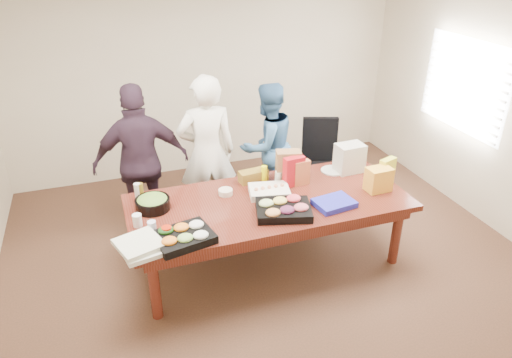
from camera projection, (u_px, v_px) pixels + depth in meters
name	position (u px, v px, depth m)	size (l,w,h in m)	color
floor	(268.00, 261.00, 5.10)	(5.50, 5.00, 0.02)	#47301E
wall_back	(207.00, 77.00, 6.57)	(5.50, 0.04, 2.70)	beige
wall_front	(445.00, 333.00, 2.38)	(5.50, 0.04, 2.70)	beige
wall_right	(501.00, 113.00, 5.27)	(0.04, 5.00, 2.70)	beige
window_panel	(464.00, 85.00, 5.69)	(0.03, 1.40, 1.10)	white
window_blinds	(461.00, 86.00, 5.68)	(0.04, 1.36, 1.00)	beige
conference_table	(269.00, 231.00, 4.92)	(2.80, 1.20, 0.75)	#4C1C0F
office_chair	(325.00, 166.00, 5.96)	(0.54, 0.54, 1.05)	black
person_center	(207.00, 153.00, 5.36)	(0.66, 0.44, 1.82)	silver
person_right	(267.00, 146.00, 5.85)	(0.77, 0.60, 1.58)	teal
person_left	(141.00, 162.00, 5.21)	(1.04, 0.43, 1.78)	#2D1C29
veggie_tray	(184.00, 237.00, 4.10)	(0.49, 0.38, 0.07)	black
fruit_tray	(283.00, 210.00, 4.51)	(0.51, 0.40, 0.08)	black
sheet_cake	(269.00, 191.00, 4.84)	(0.40, 0.30, 0.07)	white
salad_bowl	(153.00, 204.00, 4.57)	(0.34, 0.34, 0.11)	black
chip_bag_blue	(334.00, 203.00, 4.64)	(0.38, 0.28, 0.06)	#2326AE
chip_bag_red	(294.00, 171.00, 4.96)	(0.22, 0.09, 0.32)	#B1141B
chip_bag_yellow	(387.00, 171.00, 5.00)	(0.19, 0.08, 0.29)	yellow
chip_bag_orange	(301.00, 173.00, 4.99)	(0.18, 0.08, 0.27)	#C76538
mayo_jar	(279.00, 177.00, 5.06)	(0.08, 0.08, 0.13)	white
mustard_bottle	(264.00, 174.00, 5.06)	(0.06, 0.06, 0.18)	#FEFF02
dressing_bottle	(141.00, 192.00, 4.71)	(0.06, 0.06, 0.19)	brown
ranch_bottle	(138.00, 192.00, 4.70)	(0.06, 0.06, 0.19)	beige
banana_bunch	(290.00, 171.00, 5.25)	(0.23, 0.13, 0.08)	#D3E301
bread_loaf	(253.00, 176.00, 5.09)	(0.31, 0.13, 0.12)	brown
kraft_bag	(288.00, 166.00, 5.06)	(0.26, 0.15, 0.34)	olive
red_cup	(167.00, 233.00, 4.13)	(0.09, 0.09, 0.12)	#B01A04
clear_cup_a	(152.00, 227.00, 4.22)	(0.08, 0.08, 0.11)	silver
clear_cup_b	(137.00, 220.00, 4.30)	(0.09, 0.09, 0.12)	silver
pizza_box_lower	(143.00, 249.00, 3.99)	(0.35, 0.35, 0.04)	silver
pizza_box_upper	(139.00, 244.00, 3.98)	(0.35, 0.35, 0.04)	beige
plate_a	(333.00, 171.00, 5.32)	(0.26, 0.26, 0.02)	silver
plate_b	(298.00, 170.00, 5.33)	(0.23, 0.23, 0.01)	silver
dip_bowl_a	(286.00, 178.00, 5.12)	(0.14, 0.14, 0.06)	beige
dip_bowl_b	(226.00, 192.00, 4.84)	(0.15, 0.15, 0.06)	beige
grocery_bag_white	(349.00, 158.00, 5.25)	(0.30, 0.21, 0.32)	beige
grocery_bag_yellow	(379.00, 179.00, 4.88)	(0.25, 0.17, 0.25)	yellow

